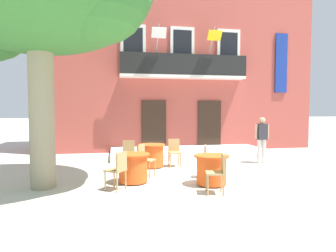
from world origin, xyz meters
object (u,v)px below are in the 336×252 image
object	(u,v)px
cafe_chair_near_tree_0	(144,158)
pedestrian_near_entrance	(262,137)
cafe_table_near_tree	(133,168)
cafe_chair_middle_0	(129,152)
cafe_table_middle	(152,155)
cafe_table_front	(211,170)
cafe_chair_front_0	(209,159)
cafe_chair_near_tree_1	(118,168)
cafe_chair_middle_1	(174,151)
cafe_chair_front_1	(218,170)

from	to	relation	value
cafe_chair_near_tree_0	pedestrian_near_entrance	distance (m)	4.52
cafe_table_near_tree	cafe_chair_middle_0	size ratio (longest dim) A/B	0.95
cafe_table_middle	cafe_table_near_tree	bearing A→B (deg)	-111.23
cafe_table_middle	cafe_chair_middle_0	xyz separation A→B (m)	(-0.75, 0.03, 0.14)
cafe_chair_middle_0	cafe_table_near_tree	bearing A→B (deg)	-89.62
cafe_chair_near_tree_0	cafe_table_front	xyz separation A→B (m)	(1.57, -1.25, -0.14)
cafe_chair_front_0	cafe_chair_near_tree_0	bearing A→B (deg)	163.53
cafe_table_near_tree	cafe_chair_near_tree_1	distance (m)	0.77
cafe_chair_middle_0	pedestrian_near_entrance	xyz separation A→B (m)	(4.68, 0.04, 0.39)
cafe_chair_near_tree_0	pedestrian_near_entrance	size ratio (longest dim) A/B	0.56
cafe_table_near_tree	cafe_chair_near_tree_0	world-z (taller)	cafe_chair_near_tree_0
cafe_chair_middle_1	pedestrian_near_entrance	xyz separation A→B (m)	(3.17, 0.02, 0.39)
cafe_chair_near_tree_0	cafe_chair_front_1	distance (m)	2.48
cafe_table_front	cafe_chair_front_0	bearing A→B (deg)	76.19
cafe_chair_middle_1	cafe_chair_front_0	xyz separation A→B (m)	(0.61, -1.80, 0.00)
cafe_chair_middle_0	cafe_chair_front_0	distance (m)	2.77
cafe_chair_near_tree_1	cafe_chair_front_1	world-z (taller)	same
cafe_table_near_tree	cafe_chair_front_1	xyz separation A→B (m)	(1.83, -1.33, 0.14)
cafe_chair_near_tree_0	cafe_table_front	world-z (taller)	cafe_chair_near_tree_0
cafe_chair_front_0	cafe_chair_near_tree_1	bearing A→B (deg)	-162.38
cafe_chair_middle_0	cafe_chair_front_1	bearing A→B (deg)	-60.62
cafe_chair_middle_1	pedestrian_near_entrance	size ratio (longest dim) A/B	0.56
cafe_table_middle	cafe_table_front	world-z (taller)	same
cafe_chair_middle_0	cafe_chair_front_0	bearing A→B (deg)	-40.21
cafe_table_middle	cafe_table_front	size ratio (longest dim) A/B	1.00
pedestrian_near_entrance	cafe_chair_near_tree_1	bearing A→B (deg)	-152.65
cafe_chair_near_tree_0	cafe_chair_middle_1	bearing A→B (deg)	48.47
cafe_table_middle	cafe_chair_front_1	distance (m)	3.42
cafe_chair_front_1	cafe_chair_near_tree_1	bearing A→B (deg)	162.78
cafe_chair_middle_0	cafe_table_front	xyz separation A→B (m)	(1.93, -2.52, -0.14)
cafe_chair_near_tree_0	pedestrian_near_entrance	world-z (taller)	pedestrian_near_entrance
cafe_chair_near_tree_0	cafe_table_middle	size ratio (longest dim) A/B	1.05
cafe_chair_near_tree_1	cafe_chair_front_0	distance (m)	2.62
cafe_chair_front_0	cafe_table_near_tree	bearing A→B (deg)	-175.94
cafe_table_near_tree	cafe_chair_middle_1	distance (m)	2.46
cafe_table_front	cafe_chair_near_tree_0	bearing A→B (deg)	141.44
cafe_table_near_tree	cafe_chair_middle_0	xyz separation A→B (m)	(-0.01, 1.94, 0.14)
cafe_chair_front_0	pedestrian_near_entrance	distance (m)	3.17
cafe_chair_near_tree_0	cafe_chair_front_0	distance (m)	1.82
cafe_table_near_tree	pedestrian_near_entrance	distance (m)	5.10
cafe_table_near_tree	pedestrian_near_entrance	xyz separation A→B (m)	(4.67, 1.97, 0.53)
cafe_table_near_tree	cafe_chair_front_1	bearing A→B (deg)	-36.08
cafe_chair_near_tree_0	cafe_chair_near_tree_1	size ratio (longest dim) A/B	1.00
cafe_chair_middle_0	cafe_table_front	world-z (taller)	cafe_chair_middle_0
cafe_chair_middle_1	cafe_chair_front_1	size ratio (longest dim) A/B	1.00
cafe_chair_front_0	cafe_table_front	bearing A→B (deg)	-103.81
cafe_chair_near_tree_0	cafe_table_front	distance (m)	2.01
pedestrian_near_entrance	cafe_table_middle	bearing A→B (deg)	-179.00
pedestrian_near_entrance	cafe_chair_middle_1	bearing A→B (deg)	-179.56
cafe_chair_middle_0	cafe_chair_middle_1	xyz separation A→B (m)	(1.51, 0.01, 0.00)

